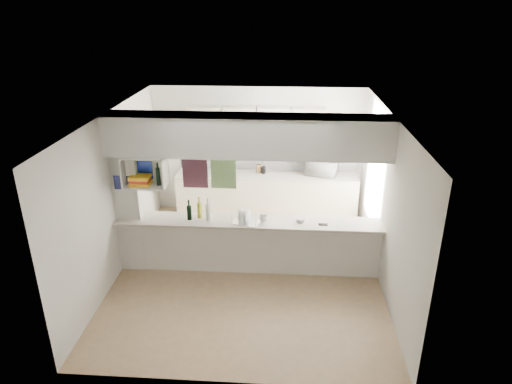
# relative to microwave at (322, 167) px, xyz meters

# --- Properties ---
(floor) EXTENTS (4.80, 4.80, 0.00)m
(floor) POSITION_rel_microwave_xyz_m (-1.29, -2.15, -1.09)
(floor) COLOR #987758
(floor) RESTS_ON ground
(ceiling) EXTENTS (4.80, 4.80, 0.00)m
(ceiling) POSITION_rel_microwave_xyz_m (-1.29, -2.15, 1.51)
(ceiling) COLOR white
(ceiling) RESTS_ON wall_back
(wall_back) EXTENTS (4.20, 0.00, 4.20)m
(wall_back) POSITION_rel_microwave_xyz_m (-1.29, 0.25, 0.21)
(wall_back) COLOR silver
(wall_back) RESTS_ON floor
(wall_left) EXTENTS (0.00, 4.80, 4.80)m
(wall_left) POSITION_rel_microwave_xyz_m (-3.39, -2.15, 0.21)
(wall_left) COLOR silver
(wall_left) RESTS_ON floor
(wall_right) EXTENTS (0.00, 4.80, 4.80)m
(wall_right) POSITION_rel_microwave_xyz_m (0.81, -2.15, 0.21)
(wall_right) COLOR silver
(wall_right) RESTS_ON floor
(servery_partition) EXTENTS (4.20, 0.50, 2.60)m
(servery_partition) POSITION_rel_microwave_xyz_m (-1.46, -2.15, 0.57)
(servery_partition) COLOR silver
(servery_partition) RESTS_ON floor
(cubby_shelf) EXTENTS (0.65, 0.35, 0.50)m
(cubby_shelf) POSITION_rel_microwave_xyz_m (-2.86, -2.21, 0.62)
(cubby_shelf) COLOR white
(cubby_shelf) RESTS_ON bulkhead
(kitchen_run) EXTENTS (3.60, 0.63, 2.24)m
(kitchen_run) POSITION_rel_microwave_xyz_m (-1.13, -0.01, -0.26)
(kitchen_run) COLOR beige
(kitchen_run) RESTS_ON floor
(microwave) EXTENTS (0.70, 0.56, 0.33)m
(microwave) POSITION_rel_microwave_xyz_m (0.00, 0.00, 0.00)
(microwave) COLOR white
(microwave) RESTS_ON bench_top
(bowl) EXTENTS (0.26, 0.26, 0.06)m
(bowl) POSITION_rel_microwave_xyz_m (0.02, 0.03, 0.20)
(bowl) COLOR navy
(bowl) RESTS_ON microwave
(dish_rack) EXTENTS (0.49, 0.42, 0.22)m
(dish_rack) POSITION_rel_microwave_xyz_m (-1.31, -2.20, -0.08)
(dish_rack) COLOR silver
(dish_rack) RESTS_ON breakfast_bar
(cup) EXTENTS (0.15, 0.15, 0.10)m
(cup) POSITION_rel_microwave_xyz_m (-1.05, -2.19, -0.10)
(cup) COLOR white
(cup) RESTS_ON dish_rack
(wine_bottles) EXTENTS (0.37, 0.15, 0.37)m
(wine_bottles) POSITION_rel_microwave_xyz_m (-2.06, -2.14, -0.03)
(wine_bottles) COLOR black
(wine_bottles) RESTS_ON breakfast_bar
(plastic_tubs) EXTENTS (0.48, 0.17, 0.06)m
(plastic_tubs) POSITION_rel_microwave_xyz_m (-0.44, -2.15, -0.14)
(plastic_tubs) COLOR silver
(plastic_tubs) RESTS_ON breakfast_bar
(utensil_jar) EXTENTS (0.09, 0.09, 0.13)m
(utensil_jar) POSITION_rel_microwave_xyz_m (-1.16, 0.00, -0.10)
(utensil_jar) COLOR black
(utensil_jar) RESTS_ON bench_top
(knife_block) EXTENTS (0.11, 0.09, 0.18)m
(knife_block) POSITION_rel_microwave_xyz_m (-1.25, 0.03, -0.08)
(knife_block) COLOR #53351C
(knife_block) RESTS_ON bench_top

